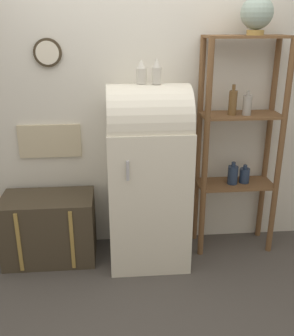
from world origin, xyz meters
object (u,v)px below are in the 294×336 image
Objects in this scene: globe at (257,13)px; vase_center at (156,72)px; vase_left at (141,73)px; suitcase_trunk at (50,228)px; refrigerator at (148,173)px.

globe reaches higher than vase_center.
vase_center is at bearing -11.15° from vase_left.
globe is 1.58× the size of vase_left.
vase_center is at bearing -3.53° from suitcase_trunk.
suitcase_trunk is at bearing 176.47° from vase_center.
globe is at bearing 1.37° from suitcase_trunk.
suitcase_trunk is at bearing 176.81° from refrigerator.
vase_left is at bearing 168.85° from vase_center.
suitcase_trunk is at bearing 177.56° from vase_left.
globe is 0.89m from vase_center.
vase_left is 0.94× the size of vase_center.
vase_center is (0.06, -0.01, 0.82)m from refrigerator.
vase_center is at bearing -8.26° from refrigerator.
suitcase_trunk is 4.26× the size of vase_left.
vase_center reaches higher than vase_left.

